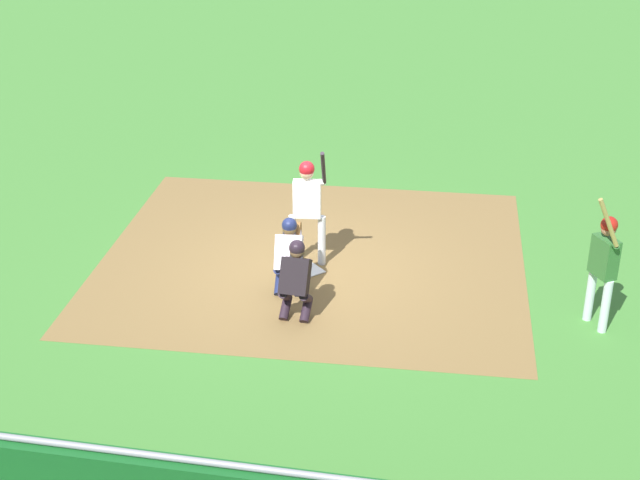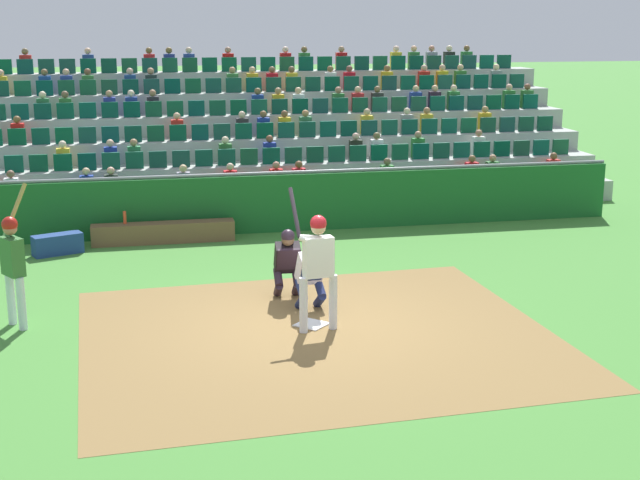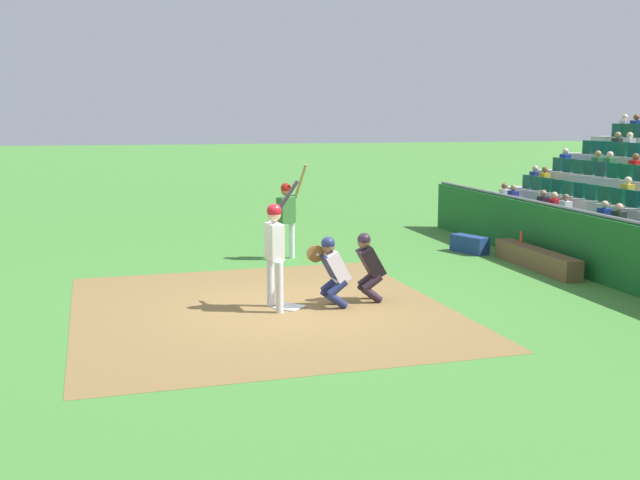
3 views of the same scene
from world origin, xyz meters
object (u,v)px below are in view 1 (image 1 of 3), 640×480
batter_at_plate (308,201)px  home_plate_umpire (296,277)px  home_plate_marker (307,270)px  on_deck_batter (604,260)px  catcher_crouching (290,252)px

batter_at_plate → home_plate_umpire: (0.17, -1.74, -0.46)m
home_plate_marker → home_plate_umpire: bearing=-85.2°
batter_at_plate → on_deck_batter: bearing=-14.2°
home_plate_umpire → on_deck_batter: size_ratio=0.57×
home_plate_marker → batter_at_plate: batter_at_plate is taller
on_deck_batter → home_plate_marker: bearing=168.8°
home_plate_marker → catcher_crouching: (-0.13, -0.72, 0.69)m
batter_at_plate → catcher_crouching: batter_at_plate is taller
home_plate_marker → on_deck_batter: (4.54, -0.90, 1.09)m
home_plate_marker → home_plate_umpire: (0.12, -1.48, 0.67)m
home_plate_umpire → catcher_crouching: bearing=108.7°
batter_at_plate → on_deck_batter: size_ratio=0.99×
batter_at_plate → catcher_crouching: size_ratio=1.74×
catcher_crouching → home_plate_umpire: catcher_crouching is taller
catcher_crouching → on_deck_batter: size_ratio=0.57×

